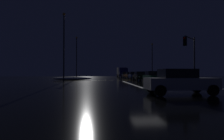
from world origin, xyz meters
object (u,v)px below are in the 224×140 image
object	(u,v)px
sedan_black	(140,76)
streetlamp_right_far	(152,58)
sedan_green	(153,77)
sedan_blue	(134,76)
streetlamp_left_near	(64,42)
traffic_signal_ne	(190,51)
sedan_orange	(130,75)
box_truck	(122,72)
streetlamp_left_far	(77,55)
sedan_gray	(126,75)
sedan_silver_crossing	(179,81)

from	to	relation	value
sedan_black	streetlamp_right_far	bearing A→B (deg)	65.65
sedan_green	sedan_black	size ratio (longest dim) A/B	1.00
sedan_blue	streetlamp_left_near	world-z (taller)	streetlamp_left_near
traffic_signal_ne	streetlamp_right_far	distance (m)	22.32
sedan_black	traffic_signal_ne	bearing A→B (deg)	-66.24
sedan_blue	traffic_signal_ne	xyz separation A→B (m)	(4.20, -14.55, 3.22)
sedan_orange	box_truck	bearing A→B (deg)	90.10
streetlamp_left_far	sedan_black	bearing A→B (deg)	-46.56
streetlamp_left_far	streetlamp_right_far	world-z (taller)	streetlamp_left_far
sedan_green	streetlamp_right_far	xyz separation A→B (m)	(5.57, 19.33, 4.13)
streetlamp_left_near	sedan_orange	bearing A→B (deg)	49.07
sedan_gray	box_truck	xyz separation A→B (m)	(0.02, 8.03, 0.91)
sedan_black	streetlamp_left_far	size ratio (longest dim) A/B	0.44
sedan_black	sedan_silver_crossing	xyz separation A→B (m)	(-2.05, -20.01, 0.00)
sedan_orange	box_truck	xyz separation A→B (m)	(-0.03, 14.76, 0.91)
sedan_blue	streetlamp_left_far	size ratio (longest dim) A/B	0.44
sedan_blue	traffic_signal_ne	world-z (taller)	traffic_signal_ne
sedan_black	sedan_gray	world-z (taller)	same
sedan_blue	streetlamp_left_near	size ratio (longest dim) A/B	0.42
sedan_orange	sedan_green	bearing A→B (deg)	-89.59
sedan_gray	sedan_silver_crossing	bearing A→B (deg)	-93.25
sedan_black	streetlamp_left_far	xyz separation A→B (m)	(-12.22, 12.90, 4.82)
traffic_signal_ne	streetlamp_left_far	distance (m)	27.63
box_truck	sedan_silver_crossing	xyz separation A→B (m)	(-2.17, -45.93, -0.91)
sedan_silver_crossing	traffic_signal_ne	bearing A→B (deg)	60.04
streetlamp_left_near	sedan_silver_crossing	bearing A→B (deg)	-59.00
sedan_gray	streetlamp_left_far	xyz separation A→B (m)	(-12.32, -4.98, 4.82)
streetlamp_left_near	streetlamp_left_far	bearing A→B (deg)	90.00
sedan_black	traffic_signal_ne	world-z (taller)	traffic_signal_ne
sedan_blue	box_truck	distance (m)	20.72
sedan_green	streetlamp_right_far	world-z (taller)	streetlamp_right_far
sedan_gray	streetlamp_left_near	world-z (taller)	streetlamp_left_near
sedan_silver_crossing	streetlamp_left_far	bearing A→B (deg)	107.16
sedan_green	sedan_gray	bearing A→B (deg)	90.40
streetlamp_left_near	traffic_signal_ne	bearing A→B (deg)	-20.89
sedan_green	sedan_gray	distance (m)	24.31
sedan_orange	streetlamp_left_far	world-z (taller)	streetlamp_left_far
streetlamp_left_far	streetlamp_left_near	distance (m)	16.00
sedan_black	sedan_gray	size ratio (longest dim) A/B	1.00
sedan_black	traffic_signal_ne	size ratio (longest dim) A/B	0.74
streetlamp_left_near	box_truck	bearing A→B (deg)	66.97
traffic_signal_ne	box_truck	bearing A→B (deg)	96.46
sedan_black	sedan_silver_crossing	bearing A→B (deg)	-95.86
sedan_orange	streetlamp_left_far	bearing A→B (deg)	171.95
sedan_black	sedan_gray	distance (m)	17.89
streetlamp_left_far	sedan_blue	bearing A→B (deg)	-32.35
sedan_gray	box_truck	bearing A→B (deg)	89.88
sedan_blue	sedan_silver_crossing	xyz separation A→B (m)	(-1.96, -25.23, 0.00)
box_truck	traffic_signal_ne	bearing A→B (deg)	-83.54
sedan_black	streetlamp_left_far	bearing A→B (deg)	133.44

